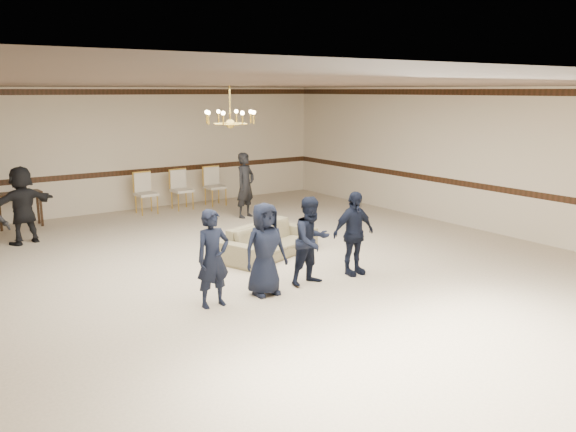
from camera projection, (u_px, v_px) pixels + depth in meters
The scene contains 15 objects.
room at pixel (262, 185), 9.67m from camera, with size 12.01×14.01×3.21m.
chair_rail at pixel (118, 173), 15.40m from camera, with size 12.00×0.02×0.14m, color #311A0E.
crown_molding at pixel (113, 92), 14.96m from camera, with size 12.00×0.02×0.14m, color #311A0E.
chandelier at pixel (230, 105), 10.20m from camera, with size 0.94×0.94×0.89m, color #B6953A, non-canonical shape.
boy_a at pixel (213, 258), 8.60m from camera, with size 0.53×0.35×1.45m, color black.
boy_b at pixel (265, 249), 9.10m from camera, with size 0.71×0.46×1.45m, color black.
boy_c at pixel (312, 241), 9.60m from camera, with size 0.71×0.55×1.45m, color black.
boy_d at pixel (354, 233), 10.10m from camera, with size 0.85×0.35×1.45m, color black.
settee at pixel (270, 240), 11.31m from camera, with size 2.12×0.83×0.62m, color #837857.
adult_mid at pixel (22, 205), 12.15m from camera, with size 1.50×0.48×1.62m, color black.
adult_right at pixel (245, 185), 14.68m from camera, with size 0.59×0.39×1.62m, color black.
banquet_chair_left at pixel (146, 194), 15.16m from camera, with size 0.51×0.51×1.04m, color beige, non-canonical shape.
banquet_chair_mid at pixel (182, 190), 15.72m from camera, with size 0.51×0.51×1.04m, color beige, non-canonical shape.
banquet_chair_right at pixel (215, 187), 16.28m from camera, with size 0.51×0.51×1.04m, color beige, non-canonical shape.
console_table at pixel (19, 210), 13.67m from camera, with size 0.99×0.42×0.83m, color black.
Camera 1 is at (-5.11, -8.09, 3.13)m, focal length 36.88 mm.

